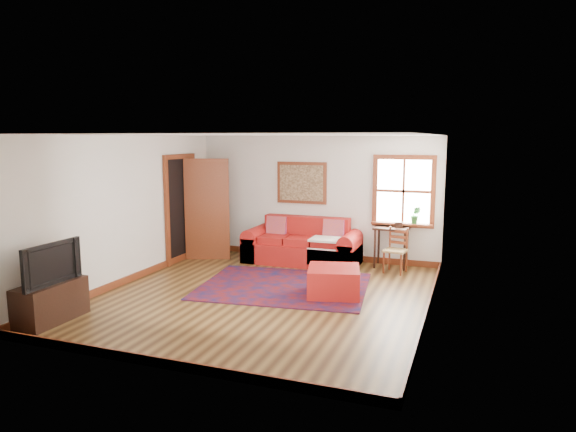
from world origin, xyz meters
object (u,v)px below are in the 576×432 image
at_px(media_cabinet, 51,302).
at_px(ladder_back_chair, 396,249).
at_px(red_leather_sofa, 303,248).
at_px(side_table, 392,233).
at_px(red_ottoman, 334,282).

bearing_deg(media_cabinet, ladder_back_chair, 46.48).
bearing_deg(media_cabinet, red_leather_sofa, 63.75).
bearing_deg(side_table, ladder_back_chair, -67.09).
xyz_separation_m(ladder_back_chair, media_cabinet, (-3.99, -4.20, -0.17)).
height_order(red_leather_sofa, media_cabinet, red_leather_sofa).
distance_m(red_ottoman, media_cabinet, 4.08).
relative_size(red_leather_sofa, media_cabinet, 2.33).
xyz_separation_m(red_ottoman, ladder_back_chair, (0.70, 1.79, 0.22)).
bearing_deg(media_cabinet, side_table, 49.80).
relative_size(red_ottoman, ladder_back_chair, 0.96).
distance_m(red_ottoman, ladder_back_chair, 1.93).
bearing_deg(red_ottoman, side_table, 61.34).
distance_m(red_leather_sofa, side_table, 1.76).
bearing_deg(side_table, red_leather_sofa, -172.66).
height_order(red_ottoman, media_cabinet, media_cabinet).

